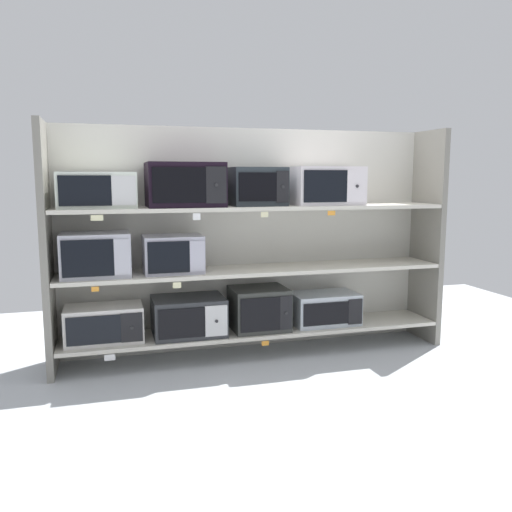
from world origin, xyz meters
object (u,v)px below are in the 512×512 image
Objects in this scene: microwave_7 at (185,185)px; microwave_8 at (258,187)px; microwave_3 at (324,308)px; microwave_9 at (324,186)px; microwave_4 at (96,254)px; microwave_6 at (97,190)px; microwave_2 at (259,308)px; microwave_5 at (173,254)px; microwave_1 at (188,316)px; microwave_0 at (104,324)px.

microwave_7 is 0.57m from microwave_8.
microwave_3 is 0.98× the size of microwave_9.
microwave_6 is (0.03, 0.00, 0.47)m from microwave_4.
microwave_2 is 1.06× the size of microwave_8.
microwave_4 is at bearing -179.98° from microwave_7.
microwave_8 is (1.24, 0.00, 0.49)m from microwave_4.
microwave_8 is (0.68, 0.00, 0.51)m from microwave_5.
microwave_6 is 1.31× the size of microwave_8.
microwave_5 is 0.78× the size of microwave_7.
microwave_8 reaches higher than microwave_1.
microwave_2 is (1.22, -0.00, 0.03)m from microwave_0.
microwave_2 is 0.81× the size of microwave_6.
microwave_1 is 0.97× the size of microwave_7.
microwave_5 is 0.79× the size of microwave_9.
microwave_2 reaches higher than microwave_0.
microwave_2 is at bearing 0.00° from microwave_6.
microwave_5 is 1.35m from microwave_9.
microwave_0 is at bearing 0.26° from microwave_4.
microwave_8 is at bearing -179.99° from microwave_3.
microwave_9 is at bearing -0.00° from microwave_2.
microwave_5 reaches higher than microwave_3.
microwave_4 reaches higher than microwave_5.
microwave_1 is (0.64, 0.00, 0.01)m from microwave_0.
microwave_6 reaches higher than microwave_5.
microwave_7 reaches higher than microwave_0.
microwave_9 is at bearing -0.01° from microwave_1.
microwave_4 is (-1.83, -0.00, 0.53)m from microwave_3.
microwave_1 is at bearing 0.01° from microwave_0.
microwave_6 is (-0.65, -0.00, 0.99)m from microwave_1.
microwave_6 is at bearing -179.99° from microwave_7.
microwave_8 is at bearing 0.02° from microwave_4.
microwave_0 is 1.15× the size of microwave_4.
microwave_8 is (-0.01, 0.00, 0.99)m from microwave_2.
microwave_1 is 0.51m from microwave_5.
microwave_5 is (-1.26, -0.00, 0.51)m from microwave_3.
microwave_1 is at bearing 0.30° from microwave_7.
microwave_7 is at bearing 179.99° from microwave_9.
microwave_7 is at bearing -179.70° from microwave_1.
microwave_2 is 1.00× the size of microwave_5.
microwave_8 is at bearing 0.01° from microwave_6.
microwave_1 is 1.15m from microwave_8.
microwave_0 is 1.58m from microwave_8.
microwave_8 is (0.57, 0.00, 1.01)m from microwave_1.
microwave_1 is at bearing -179.99° from microwave_3.
microwave_4 is at bearing 180.00° from microwave_5.
microwave_1 is 1.12× the size of microwave_4.
microwave_0 is 1.79m from microwave_3.
microwave_2 is 1.16m from microwave_7.
microwave_5 is at bearing -179.88° from microwave_7.
microwave_0 is at bearing -179.99° from microwave_1.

